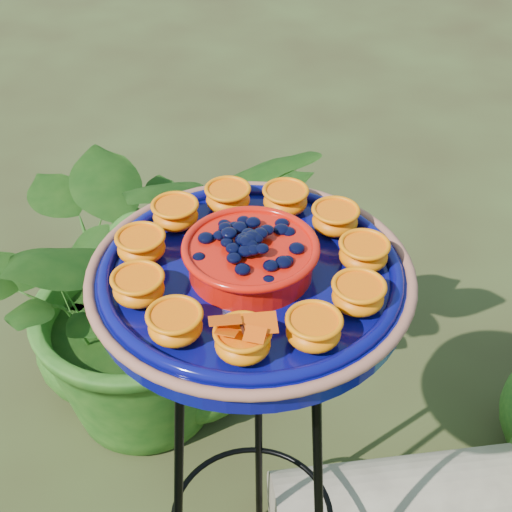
% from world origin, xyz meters
% --- Properties ---
extents(tripod_stand, '(0.33, 0.35, 0.88)m').
position_xyz_m(tripod_stand, '(-0.08, 0.10, 0.53)').
color(tripod_stand, black).
rests_on(tripod_stand, ground).
extents(feeder_dish, '(0.47, 0.47, 0.10)m').
position_xyz_m(feeder_dish, '(-0.08, 0.10, 0.92)').
color(feeder_dish, '#070858').
rests_on(feeder_dish, tripod_stand).
extents(driftwood_log, '(0.69, 0.38, 0.22)m').
position_xyz_m(driftwood_log, '(0.27, 0.30, 0.11)').
color(driftwood_log, tan).
rests_on(driftwood_log, ground).
extents(shrub_back_left, '(1.03, 0.99, 0.88)m').
position_xyz_m(shrub_back_left, '(-0.41, 0.63, 0.44)').
color(shrub_back_left, '#1C4D14').
rests_on(shrub_back_left, ground).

